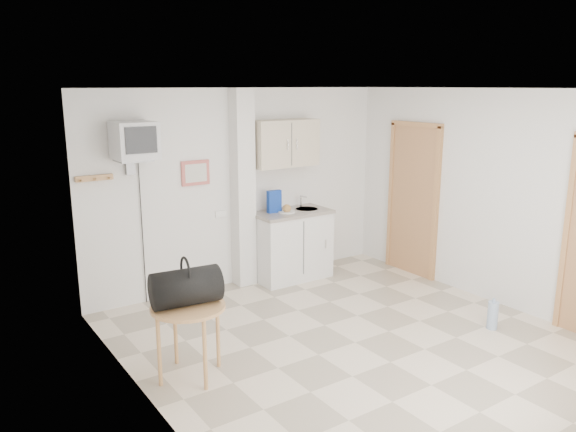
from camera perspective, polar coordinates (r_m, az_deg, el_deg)
ground at (r=5.84m, az=6.84°, el=-12.64°), size 4.50×4.50×0.00m
room_envelope at (r=5.58m, az=8.54°, el=2.75°), size 4.24×4.54×2.55m
kitchenette at (r=7.40m, az=0.17°, el=-0.33°), size 1.03×0.58×2.10m
crt_television at (r=6.32m, az=-15.34°, el=7.29°), size 0.44×0.45×2.15m
round_table at (r=5.03m, az=-10.10°, el=-9.81°), size 0.65×0.65×0.67m
duffel_bag at (r=4.95m, az=-10.32°, el=-7.10°), size 0.62×0.39×0.44m
water_bottle at (r=6.42m, az=20.08°, el=-9.44°), size 0.11×0.11×0.34m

